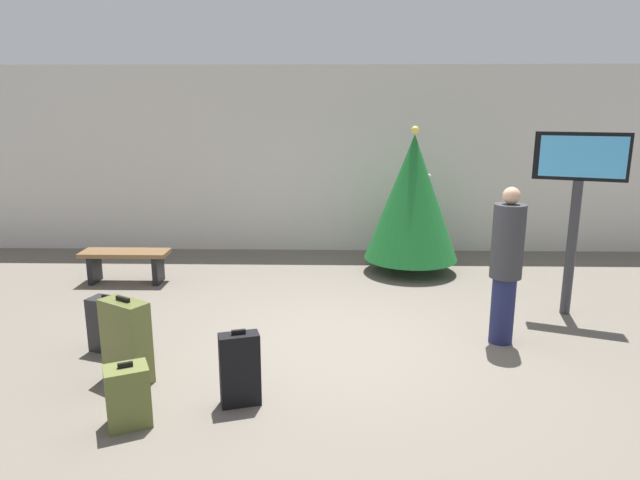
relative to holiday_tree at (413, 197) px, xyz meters
The scene contains 10 objects.
ground_plane 3.25m from the holiday_tree, 112.39° to the right, with size 16.00×16.00×0.00m, color #665E54.
back_wall 1.90m from the holiday_tree, 128.48° to the left, with size 16.00×0.20×3.24m, color beige.
holiday_tree is the anchor object (origin of this frame).
flight_info_kiosk 2.52m from the holiday_tree, 46.13° to the right, with size 1.02×0.44×2.25m.
waiting_bench 4.40m from the holiday_tree, behind, with size 1.27×0.44×0.48m.
traveller_0 2.79m from the holiday_tree, 76.59° to the right, with size 0.45×0.45×1.73m.
suitcase_0 5.38m from the holiday_tree, 122.85° to the right, with size 0.42×0.38×0.55m.
suitcase_1 4.76m from the holiday_tree, 139.55° to the right, with size 0.50×0.35×0.62m.
suitcase_2 4.92m from the holiday_tree, 130.55° to the right, with size 0.53×0.44×0.83m.
suitcase_3 4.65m from the holiday_tree, 116.20° to the right, with size 0.38×0.26×0.69m.
Camera 1 is at (-0.06, -5.75, 2.54)m, focal length 31.50 mm.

